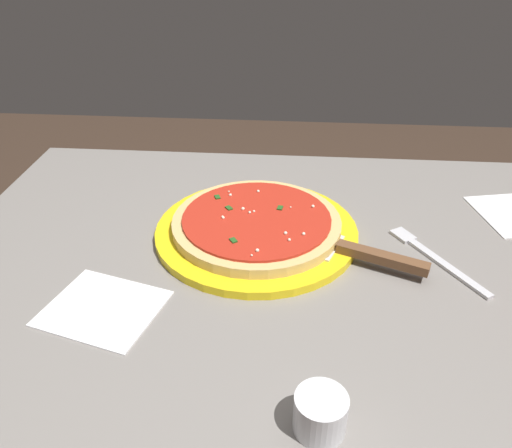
# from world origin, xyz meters

# --- Properties ---
(restaurant_table) EXTENTS (1.03, 0.69, 0.73)m
(restaurant_table) POSITION_xyz_m (0.00, 0.00, 0.59)
(restaurant_table) COLOR black
(restaurant_table) RESTS_ON ground_plane
(serving_plate) EXTENTS (0.31, 0.31, 0.01)m
(serving_plate) POSITION_xyz_m (0.05, -0.04, 0.74)
(serving_plate) COLOR yellow
(serving_plate) RESTS_ON restaurant_table
(pizza) EXTENTS (0.26, 0.26, 0.02)m
(pizza) POSITION_xyz_m (0.05, -0.04, 0.76)
(pizza) COLOR #DBB26B
(pizza) RESTS_ON serving_plate
(pizza_server) EXTENTS (0.22, 0.12, 0.01)m
(pizza_server) POSITION_xyz_m (-0.09, 0.01, 0.75)
(pizza_server) COLOR silver
(pizza_server) RESTS_ON serving_plate
(cup_small_sauce) EXTENTS (0.05, 0.05, 0.04)m
(cup_small_sauce) POSITION_xyz_m (-0.04, 0.30, 0.76)
(cup_small_sauce) COLOR silver
(cup_small_sauce) RESTS_ON restaurant_table
(napkin_folded_right) EXTENTS (0.17, 0.15, 0.00)m
(napkin_folded_right) POSITION_xyz_m (0.23, 0.14, 0.74)
(napkin_folded_right) COLOR white
(napkin_folded_right) RESTS_ON restaurant_table
(fork) EXTENTS (0.11, 0.17, 0.00)m
(fork) POSITION_xyz_m (-0.21, -0.00, 0.74)
(fork) COLOR silver
(fork) RESTS_ON restaurant_table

